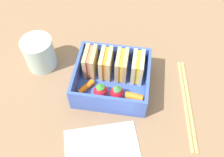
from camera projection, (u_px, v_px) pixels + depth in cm
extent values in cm
cube|color=#8A6A4C|center=(112.00, 88.00, 55.47)|extent=(120.00, 120.00, 2.00)
cube|color=blue|center=(112.00, 84.00, 54.17)|extent=(15.27, 13.65, 1.20)
cube|color=blue|center=(116.00, 53.00, 55.50)|extent=(15.27, 0.60, 4.60)
cube|color=blue|center=(107.00, 103.00, 48.08)|extent=(15.27, 0.60, 4.60)
cube|color=blue|center=(78.00, 72.00, 52.41)|extent=(0.60, 12.45, 4.60)
cube|color=blue|center=(147.00, 81.00, 51.18)|extent=(0.60, 12.45, 4.60)
cube|color=tan|center=(87.00, 61.00, 53.32)|extent=(0.80, 5.33, 5.77)
cube|color=#D87259|center=(90.00, 62.00, 53.25)|extent=(0.80, 4.91, 5.30)
cube|color=tan|center=(94.00, 62.00, 53.19)|extent=(0.80, 5.33, 5.77)
cube|color=#D1C184|center=(102.00, 63.00, 53.04)|extent=(0.80, 5.33, 5.77)
cube|color=orange|center=(106.00, 64.00, 52.97)|extent=(0.80, 4.91, 5.30)
cube|color=#D1C184|center=(110.00, 64.00, 52.91)|extent=(0.80, 5.33, 5.77)
cube|color=tan|center=(118.00, 65.00, 52.76)|extent=(0.80, 5.33, 5.77)
cube|color=yellow|center=(122.00, 65.00, 52.69)|extent=(0.80, 4.91, 5.30)
cube|color=tan|center=(125.00, 66.00, 52.62)|extent=(0.80, 5.33, 5.77)
cube|color=beige|center=(134.00, 67.00, 52.48)|extent=(0.80, 5.33, 5.77)
cube|color=yellow|center=(138.00, 67.00, 52.41)|extent=(0.80, 4.91, 5.30)
cube|color=beige|center=(141.00, 68.00, 52.34)|extent=(0.80, 5.33, 5.77)
cylinder|color=orange|center=(86.00, 87.00, 52.24)|extent=(3.35, 4.03, 1.27)
sphere|color=red|center=(101.00, 91.00, 50.74)|extent=(2.87, 2.87, 2.87)
cone|color=green|center=(100.00, 86.00, 49.33)|extent=(1.72, 1.72, 0.60)
sphere|color=red|center=(117.00, 93.00, 50.46)|extent=(2.89, 2.89, 2.89)
cone|color=#40803F|center=(117.00, 88.00, 49.04)|extent=(1.73, 1.73, 0.60)
cylinder|color=orange|center=(134.00, 97.00, 50.76)|extent=(3.80, 1.96, 1.51)
cylinder|color=tan|center=(186.00, 102.00, 51.86)|extent=(3.04, 21.42, 0.70)
cylinder|color=tan|center=(189.00, 102.00, 51.84)|extent=(3.04, 21.42, 0.70)
cylinder|color=silver|center=(39.00, 53.00, 55.15)|extent=(6.79, 6.79, 7.44)
cube|color=white|center=(103.00, 154.00, 45.79)|extent=(16.49, 14.83, 0.40)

